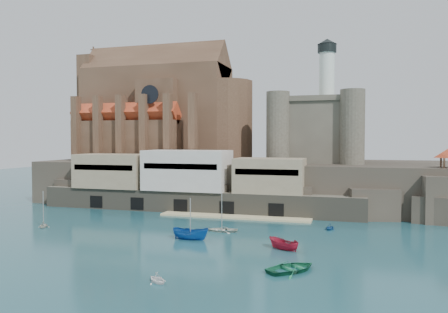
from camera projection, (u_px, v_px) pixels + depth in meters
name	position (u px, v px, depth m)	size (l,w,h in m)	color
ground	(192.00, 236.00, 69.05)	(300.00, 300.00, 0.00)	#17424C
promontory	(249.00, 182.00, 106.61)	(100.00, 36.00, 10.00)	#2A2520
quay	(186.00, 183.00, 93.81)	(70.00, 12.00, 13.05)	#635E4F
church	(163.00, 114.00, 115.14)	(47.00, 25.93, 30.51)	#473021
castle_keep	(317.00, 127.00, 103.09)	(21.20, 21.20, 29.30)	#4A463A
boat_1	(157.00, 282.00, 46.75)	(2.34, 1.43, 2.71)	white
boat_2	(190.00, 239.00, 66.86)	(2.21, 2.27, 5.87)	#154C9B
boat_3	(292.00, 271.00, 50.85)	(4.65, 1.35, 6.52)	#1B6F4A
boat_4	(44.00, 228.00, 75.93)	(2.37, 1.45, 2.75)	beige
boat_5	(283.00, 249.00, 60.78)	(1.84, 1.89, 4.89)	maroon
boat_6	(222.00, 231.00, 72.92)	(3.75, 1.09, 5.25)	beige
boat_7	(330.00, 229.00, 74.26)	(2.31, 1.41, 2.68)	navy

